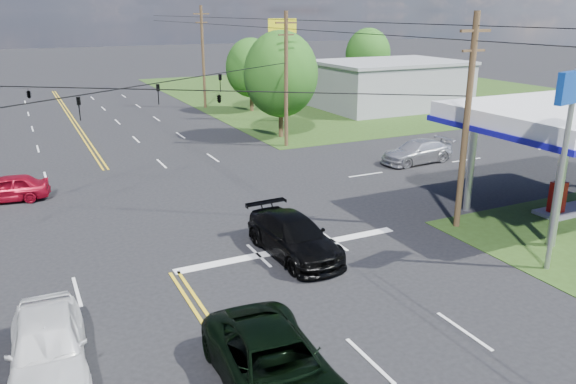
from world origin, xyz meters
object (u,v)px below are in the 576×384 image
retail_ne (389,86)px  tree_far_r (368,54)px  pole_se (467,121)px  tree_right_b (251,68)px  pole_ne (286,78)px  pickup_white (48,346)px  suv_black (294,236)px  pole_right_far (203,56)px  tree_right_a (281,74)px  pickup_dkgreen (275,366)px  polesign_se (570,117)px

retail_ne → tree_far_r: size_ratio=1.83×
pole_se → tree_right_b: pole_se is taller
pole_ne → pickup_white: size_ratio=1.91×
pole_se → suv_black: bearing=176.5°
retail_ne → suv_black: retail_ne is taller
suv_black → pole_ne: bearing=62.9°
pole_right_far → tree_right_a: bearing=-86.4°
pickup_white → pole_right_far: bearing=69.6°
tree_far_r → pickup_dkgreen: 57.09m
suv_black → pickup_white: pickup_white is taller
tree_right_b → pickup_dkgreen: bearing=-111.8°
retail_ne → tree_far_r: (4.00, 10.00, 2.34)m
retail_ne → pole_ne: size_ratio=1.47×
pickup_dkgreen → tree_right_b: bearing=72.0°
pickup_dkgreen → suv_black: pickup_dkgreen is taller
pole_right_far → tree_right_a: 16.03m
pole_right_far → tree_far_r: 21.10m
suv_black → pole_se: bearing=-5.7°
pole_se → polesign_se: size_ratio=1.25×
tree_far_r → pickup_white: tree_far_r is taller
pole_se → pole_right_far: size_ratio=0.95×
retail_ne → pole_se: bearing=-120.4°
pole_se → tree_right_b: 33.19m
tree_far_r → pickup_dkgreen: tree_far_r is taller
retail_ne → tree_far_r: tree_far_r is taller
pole_se → tree_right_a: bearing=87.3°
pole_se → pickup_dkgreen: bearing=-150.5°
pole_se → tree_right_b: (3.50, 33.00, -0.70)m
pole_right_far → tree_right_b: bearing=-48.8°
suv_black → polesign_se: polesign_se is taller
pole_se → tree_right_a: size_ratio=1.16×
tree_far_r → polesign_se: 48.77m
pole_se → pole_ne: size_ratio=1.00×
suv_black → pickup_dkgreen: bearing=-122.0°
pole_ne → pickup_dkgreen: pole_ne is taller
polesign_se → suv_black: bearing=146.0°
tree_far_r → retail_ne: bearing=-111.8°
pole_right_far → tree_far_r: (21.00, 2.00, -0.62)m
tree_right_a → tree_right_b: tree_right_a is taller
pickup_white → tree_right_a: bearing=55.9°
tree_right_b → tree_far_r: 18.50m
tree_right_b → pole_right_far: bearing=131.2°
tree_right_b → pickup_white: (-21.17, -36.59, -3.37)m
pole_ne → tree_right_a: size_ratio=1.16×
pole_right_far → suv_black: size_ratio=1.83×
retail_ne → polesign_se: bearing=-116.6°
pole_se → pole_ne: same height
pole_se → pole_right_far: bearing=90.0°
tree_right_a → pickup_white: bearing=-127.2°
tree_right_a → tree_far_r: bearing=42.0°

